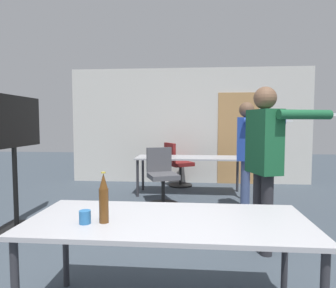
# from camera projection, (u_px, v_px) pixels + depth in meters

# --- Properties ---
(back_wall) EXTENTS (5.45, 0.12, 2.61)m
(back_wall) POSITION_uv_depth(u_px,v_px,m) (191.00, 126.00, 6.85)
(back_wall) COLOR beige
(back_wall) RESTS_ON ground_plane
(conference_table_near) EXTENTS (1.91, 0.83, 0.72)m
(conference_table_near) POSITION_uv_depth(u_px,v_px,m) (168.00, 227.00, 2.06)
(conference_table_near) COLOR #A8A8AD
(conference_table_near) RESTS_ON ground_plane
(conference_table_far) EXTENTS (2.03, 0.70, 0.72)m
(conference_table_far) POSITION_uv_depth(u_px,v_px,m) (189.00, 160.00, 5.75)
(conference_table_far) COLOR #A8A8AD
(conference_table_far) RESTS_ON ground_plane
(tv_screen) EXTENTS (0.44, 1.22, 1.73)m
(tv_screen) POSITION_uv_depth(u_px,v_px,m) (14.00, 144.00, 3.80)
(tv_screen) COLOR black
(tv_screen) RESTS_ON ground_plane
(person_far_watching) EXTENTS (0.71, 0.71, 1.69)m
(person_far_watching) POSITION_uv_depth(u_px,v_px,m) (247.00, 146.00, 4.51)
(person_far_watching) COLOR #3D4C75
(person_far_watching) RESTS_ON ground_plane
(person_right_polo) EXTENTS (0.88, 0.56, 1.75)m
(person_right_polo) POSITION_uv_depth(u_px,v_px,m) (265.00, 152.00, 3.13)
(person_right_polo) COLOR #28282D
(person_right_polo) RESTS_ON ground_plane
(office_chair_mid_tucked) EXTENTS (0.61, 0.65, 0.95)m
(office_chair_mid_tucked) POSITION_uv_depth(u_px,v_px,m) (162.00, 178.00, 5.06)
(office_chair_mid_tucked) COLOR black
(office_chair_mid_tucked) RESTS_ON ground_plane
(office_chair_near_pushed) EXTENTS (0.68, 0.65, 0.95)m
(office_chair_near_pushed) POSITION_uv_depth(u_px,v_px,m) (177.00, 166.00, 6.48)
(office_chair_near_pushed) COLOR black
(office_chair_near_pushed) RESTS_ON ground_plane
(beer_bottle) EXTENTS (0.06, 0.06, 0.34)m
(beer_bottle) POSITION_uv_depth(u_px,v_px,m) (104.00, 199.00, 1.96)
(beer_bottle) COLOR #563314
(beer_bottle) RESTS_ON conference_table_near
(drink_cup) EXTENTS (0.08, 0.08, 0.09)m
(drink_cup) POSITION_uv_depth(u_px,v_px,m) (85.00, 217.00, 1.95)
(drink_cup) COLOR #2866A3
(drink_cup) RESTS_ON conference_table_near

